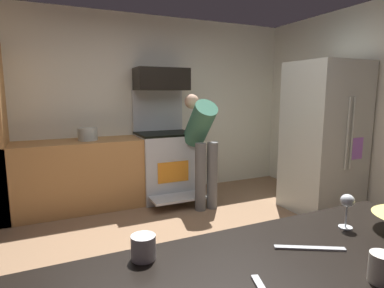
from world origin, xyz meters
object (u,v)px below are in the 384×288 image
at_px(wine_glass_mid, 347,203).
at_px(mug_coffee, 143,247).
at_px(person_cook, 201,140).
at_px(stock_pot, 88,134).
at_px(refrigerator, 324,138).
at_px(microwave, 161,79).
at_px(oven_range, 165,163).
at_px(mug_tea, 382,268).

distance_m(wine_glass_mid, mug_coffee, 0.91).
xyz_separation_m(person_cook, stock_pot, (-1.36, 0.55, 0.09)).
height_order(refrigerator, wine_glass_mid, refrigerator).
distance_m(refrigerator, wine_glass_mid, 2.82).
bearing_deg(refrigerator, microwave, 140.58).
distance_m(wine_glass_mid, stock_pot, 3.37).
relative_size(refrigerator, mug_coffee, 20.68).
relative_size(microwave, wine_glass_mid, 4.69).
bearing_deg(microwave, mug_coffee, -110.58).
bearing_deg(stock_pot, wine_glass_mid, -77.62).
relative_size(oven_range, mug_coffee, 16.91).
xyz_separation_m(oven_range, microwave, (0.00, 0.09, 1.18)).
xyz_separation_m(microwave, mug_coffee, (-1.22, -3.25, -0.75)).
distance_m(wine_glass_mid, mug_tea, 0.43).
relative_size(mug_coffee, stock_pot, 0.37).
xyz_separation_m(refrigerator, person_cook, (-1.36, 0.76, -0.05)).
bearing_deg(mug_tea, person_cook, 73.95).
height_order(oven_range, stock_pot, oven_range).
relative_size(refrigerator, wine_glass_mid, 11.95).
distance_m(oven_range, mug_coffee, 3.41).
bearing_deg(mug_tea, microwave, 81.30).
bearing_deg(oven_range, mug_tea, -98.92).
distance_m(oven_range, wine_glass_mid, 3.33).
xyz_separation_m(refrigerator, mug_tea, (-2.25, -2.33, 0.01)).
xyz_separation_m(oven_range, mug_coffee, (-1.22, -3.16, 0.43)).
height_order(mug_coffee, stock_pot, stock_pot).
height_order(person_cook, mug_tea, person_cook).
bearing_deg(refrigerator, wine_glass_mid, -135.16).
height_order(oven_range, mug_tea, oven_range).
bearing_deg(refrigerator, oven_range, 142.51).
bearing_deg(mug_tea, mug_coffee, 144.78).
relative_size(microwave, refrigerator, 0.39).
xyz_separation_m(person_cook, mug_tea, (-0.89, -3.09, 0.06)).
bearing_deg(oven_range, person_cook, -59.14).
height_order(oven_range, mug_coffee, oven_range).
distance_m(oven_range, refrigerator, 2.16).
bearing_deg(refrigerator, stock_pot, 154.43).
relative_size(mug_coffee, mug_tea, 0.94).
bearing_deg(stock_pot, mug_tea, -82.58).
xyz_separation_m(person_cook, mug_coffee, (-1.54, -2.62, 0.05)).
bearing_deg(mug_coffee, mug_tea, -35.22).
bearing_deg(microwave, oven_range, -90.00).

